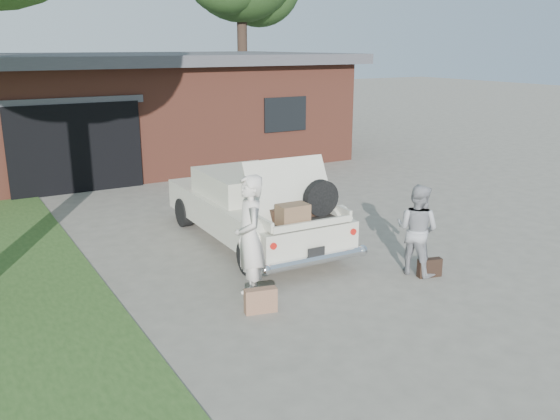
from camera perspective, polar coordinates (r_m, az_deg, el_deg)
ground at (r=9.04m, az=1.94°, el=-7.62°), size 90.00×90.00×0.00m
house at (r=19.36m, az=-14.09°, el=9.56°), size 12.80×7.80×3.30m
sedan at (r=10.96m, az=-2.70°, el=0.27°), size 1.88×4.58×1.78m
woman_left at (r=8.43m, az=-2.95°, el=-2.73°), size 0.60×0.76×1.83m
woman_right at (r=9.66m, az=13.05°, el=-1.85°), size 0.78×0.87×1.47m
suitcase_left at (r=8.24m, az=-1.88°, el=-8.70°), size 0.47×0.24×0.35m
suitcase_right at (r=9.75m, az=14.20°, el=-5.40°), size 0.41×0.22×0.30m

